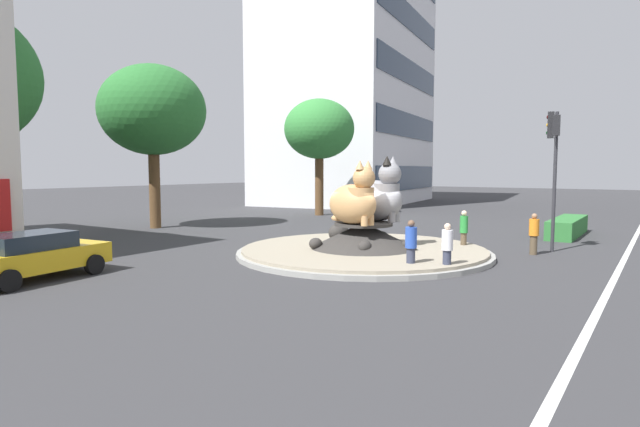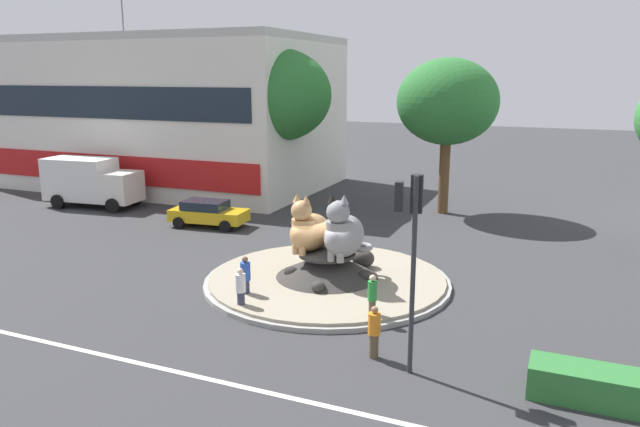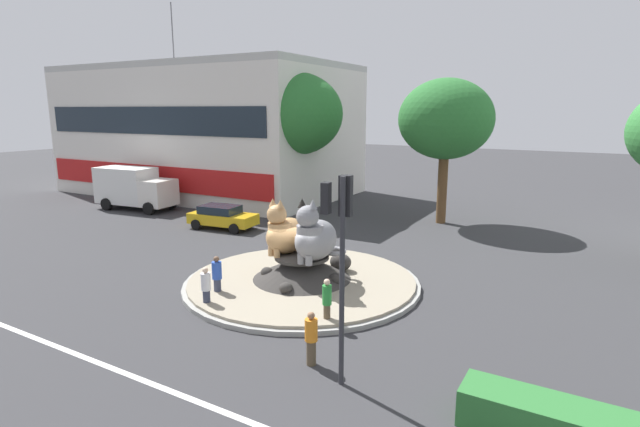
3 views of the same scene
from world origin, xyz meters
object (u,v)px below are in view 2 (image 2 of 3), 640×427
(traffic_light_mast, at_px, (412,231))
(delivery_box_truck, at_px, (90,181))
(second_tree_near_tower, at_px, (447,102))
(pedestrian_orange_shirt, at_px, (374,331))
(sedan_on_far_lane, at_px, (208,213))
(pedestrian_white_shirt, at_px, (241,289))
(cat_statue_grey, at_px, (343,233))
(pedestrian_blue_shirt, at_px, (246,277))
(cat_statue_calico, at_px, (309,230))
(pedestrian_green_shirt, at_px, (372,297))
(third_tree_left, at_px, (277,95))
(shophouse_block, at_px, (165,112))

(traffic_light_mast, height_order, delivery_box_truck, traffic_light_mast)
(second_tree_near_tower, relative_size, pedestrian_orange_shirt, 5.64)
(sedan_on_far_lane, distance_m, delivery_box_truck, 9.85)
(pedestrian_orange_shirt, bearing_deg, pedestrian_white_shirt, 32.64)
(cat_statue_grey, relative_size, pedestrian_blue_shirt, 1.56)
(second_tree_near_tower, bearing_deg, pedestrian_white_shirt, -99.99)
(cat_statue_calico, relative_size, pedestrian_green_shirt, 1.48)
(pedestrian_white_shirt, height_order, pedestrian_green_shirt, pedestrian_green_shirt)
(pedestrian_green_shirt, xyz_separation_m, sedan_on_far_lane, (-12.58, 9.08, -0.14))
(third_tree_left, height_order, pedestrian_orange_shirt, third_tree_left)
(cat_statue_calico, bearing_deg, second_tree_near_tower, -177.22)
(cat_statue_grey, relative_size, shophouse_block, 0.11)
(pedestrian_white_shirt, bearing_deg, shophouse_block, -49.95)
(cat_statue_calico, relative_size, pedestrian_orange_shirt, 1.54)
(pedestrian_orange_shirt, xyz_separation_m, delivery_box_truck, (-23.18, 13.02, 0.79))
(pedestrian_green_shirt, distance_m, delivery_box_truck, 24.65)
(cat_statue_calico, relative_size, third_tree_left, 0.25)
(pedestrian_blue_shirt, bearing_deg, shophouse_block, 112.54)
(pedestrian_green_shirt, relative_size, delivery_box_truck, 0.27)
(pedestrian_blue_shirt, distance_m, sedan_on_far_lane, 11.76)
(delivery_box_truck, bearing_deg, cat_statue_calico, -28.15)
(cat_statue_calico, height_order, shophouse_block, shophouse_block)
(cat_statue_calico, distance_m, pedestrian_white_shirt, 4.25)
(shophouse_block, relative_size, pedestrian_orange_shirt, 15.07)
(shophouse_block, relative_size, sedan_on_far_lane, 5.61)
(third_tree_left, bearing_deg, pedestrian_blue_shirt, -67.02)
(delivery_box_truck, bearing_deg, sedan_on_far_lane, -14.45)
(sedan_on_far_lane, bearing_deg, traffic_light_mast, -46.01)
(cat_statue_calico, distance_m, sedan_on_far_lane, 10.86)
(cat_statue_grey, bearing_deg, shophouse_block, -126.76)
(second_tree_near_tower, height_order, pedestrian_orange_shirt, second_tree_near_tower)
(traffic_light_mast, bearing_deg, pedestrian_blue_shirt, 58.71)
(third_tree_left, distance_m, pedestrian_blue_shirt, 18.77)
(cat_statue_grey, xyz_separation_m, delivery_box_truck, (-20.15, 7.73, -0.59))
(traffic_light_mast, distance_m, second_tree_near_tower, 20.88)
(pedestrian_green_shirt, bearing_deg, delivery_box_truck, -135.86)
(pedestrian_orange_shirt, height_order, sedan_on_far_lane, pedestrian_orange_shirt)
(second_tree_near_tower, distance_m, pedestrian_blue_shirt, 18.75)
(cat_statue_calico, distance_m, third_tree_left, 16.50)
(traffic_light_mast, distance_m, pedestrian_orange_shirt, 3.48)
(shophouse_block, distance_m, pedestrian_white_shirt, 28.18)
(cat_statue_grey, bearing_deg, delivery_box_truck, -109.03)
(pedestrian_orange_shirt, bearing_deg, sedan_on_far_lane, 7.60)
(cat_statue_calico, xyz_separation_m, pedestrian_white_shirt, (-0.86, -3.95, -1.31))
(shophouse_block, height_order, third_tree_left, shophouse_block)
(cat_statue_grey, relative_size, second_tree_near_tower, 0.29)
(cat_statue_calico, relative_size, delivery_box_truck, 0.40)
(pedestrian_green_shirt, relative_size, sedan_on_far_lane, 0.39)
(traffic_light_mast, height_order, pedestrian_orange_shirt, traffic_light_mast)
(pedestrian_orange_shirt, relative_size, pedestrian_white_shirt, 1.00)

